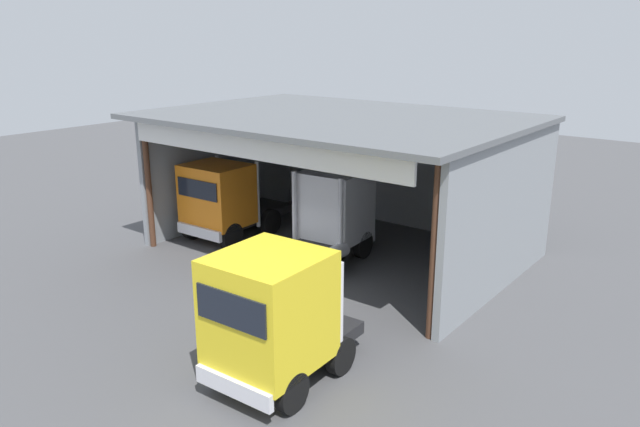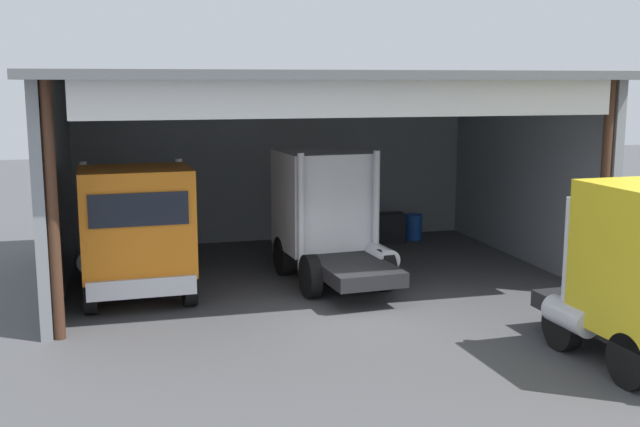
{
  "view_description": "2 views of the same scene",
  "coord_description": "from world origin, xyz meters",
  "px_view_note": "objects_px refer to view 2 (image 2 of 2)",
  "views": [
    {
      "loc": [
        13.73,
        -14.39,
        8.54
      ],
      "look_at": [
        0.0,
        3.21,
        1.88
      ],
      "focal_mm": 34.01,
      "sensor_mm": 36.0,
      "label": 1
    },
    {
      "loc": [
        -5.04,
        -16.18,
        5.36
      ],
      "look_at": [
        0.0,
        3.21,
        1.88
      ],
      "focal_mm": 43.02,
      "sensor_mm": 36.0,
      "label": 2
    }
  ],
  "objects_px": {
    "truck_white_yard_outside": "(327,214)",
    "tool_cart": "(390,228)",
    "oil_drum": "(414,227)",
    "truck_orange_right_bay": "(135,232)"
  },
  "relations": [
    {
      "from": "truck_white_yard_outside",
      "to": "tool_cart",
      "type": "distance_m",
      "value": 5.38
    },
    {
      "from": "oil_drum",
      "to": "truck_orange_right_bay",
      "type": "bearing_deg",
      "value": -150.73
    },
    {
      "from": "truck_white_yard_outside",
      "to": "tool_cart",
      "type": "xyz_separation_m",
      "value": [
        3.28,
        4.06,
        -1.31
      ]
    },
    {
      "from": "truck_white_yard_outside",
      "to": "oil_drum",
      "type": "height_order",
      "value": "truck_white_yard_outside"
    },
    {
      "from": "truck_orange_right_bay",
      "to": "oil_drum",
      "type": "xyz_separation_m",
      "value": [
        9.32,
        5.22,
        -1.3
      ]
    },
    {
      "from": "truck_orange_right_bay",
      "to": "truck_white_yard_outside",
      "type": "height_order",
      "value": "truck_white_yard_outside"
    },
    {
      "from": "oil_drum",
      "to": "truck_white_yard_outside",
      "type": "bearing_deg",
      "value": -134.28
    },
    {
      "from": "truck_orange_right_bay",
      "to": "tool_cart",
      "type": "xyz_separation_m",
      "value": [
        8.36,
        4.95,
        -1.23
      ]
    },
    {
      "from": "oil_drum",
      "to": "tool_cart",
      "type": "xyz_separation_m",
      "value": [
        -0.95,
        -0.28,
        0.07
      ]
    },
    {
      "from": "oil_drum",
      "to": "tool_cart",
      "type": "distance_m",
      "value": 0.99
    }
  ]
}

